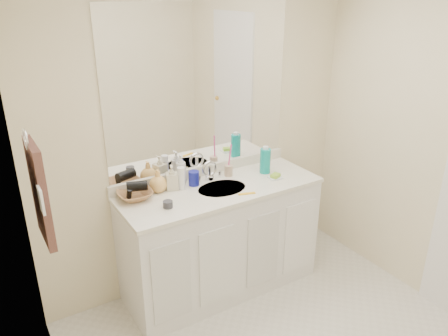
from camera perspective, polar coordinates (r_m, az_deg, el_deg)
wall_back at (r=3.32m, az=-2.95°, el=4.22°), size 2.60×0.02×2.40m
wall_left at (r=1.81m, az=-19.83°, el=-14.05°), size 0.02×2.60×2.40m
vanity_cabinet at (r=3.43m, az=-0.44°, el=-9.41°), size 1.50×0.55×0.85m
countertop at (r=3.22m, az=-0.47°, el=-2.75°), size 1.52×0.57×0.03m
backsplash at (r=3.40m, az=-2.74°, el=-0.32°), size 1.52×0.03×0.08m
sink_basin at (r=3.20m, az=-0.28°, el=-2.83°), size 0.37×0.37×0.02m
faucet at (r=3.32m, az=-1.90°, el=-0.65°), size 0.02×0.02×0.11m
mirror at (r=3.22m, az=-3.03°, el=10.29°), size 1.48×0.01×1.20m
blue_mug at (r=3.23m, az=-3.96°, el=-1.35°), size 0.10×0.10×0.11m
tan_cup at (r=3.39m, az=0.59°, el=-0.32°), size 0.08×0.08×0.09m
toothbrush at (r=3.36m, az=0.74°, el=1.39°), size 0.03×0.04×0.22m
mouthwash_bottle at (r=3.44m, az=5.40°, el=0.93°), size 0.10×0.10×0.20m
soap_dish at (r=3.38m, az=6.72°, el=-1.28°), size 0.10×0.09×0.01m
green_soap at (r=3.37m, az=6.73°, el=-0.99°), size 0.09×0.08×0.03m
orange_comb at (r=3.11m, az=3.00°, el=-3.36°), size 0.13×0.06×0.01m
dark_jar at (r=2.94m, az=-7.34°, el=-4.72°), size 0.07×0.07×0.05m
extra_white_bottle at (r=3.17m, az=-5.59°, el=-1.35°), size 0.07×0.07×0.17m
soap_bottle_white at (r=3.26m, az=-5.67°, el=-0.10°), size 0.09×0.09×0.22m
soap_bottle_cream at (r=3.17m, az=-6.83°, el=-1.22°), size 0.11×0.11×0.18m
soap_bottle_yellow at (r=3.15m, az=-8.62°, el=-1.67°), size 0.13×0.13×0.16m
wicker_basket at (r=3.09m, az=-11.55°, el=-3.44°), size 0.25×0.25×0.06m
hair_dryer at (r=3.07m, az=-11.29°, el=-2.34°), size 0.16×0.11×0.07m
towel_ring at (r=2.36m, az=-24.50°, el=3.46°), size 0.01×0.11×0.11m
hand_towel at (r=2.47m, az=-22.94°, el=-3.04°), size 0.04×0.32×0.55m
switch_plate at (r=2.26m, az=-22.77°, el=-3.91°), size 0.01×0.08×0.13m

